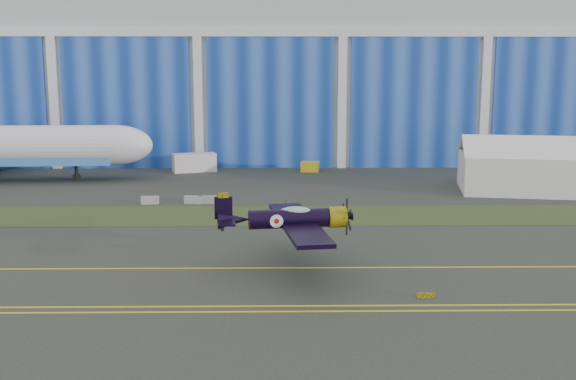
{
  "coord_description": "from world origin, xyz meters",
  "views": [
    {
      "loc": [
        12.21,
        -54.72,
        14.88
      ],
      "look_at": [
        13.05,
        3.84,
        4.51
      ],
      "focal_mm": 42.0,
      "sensor_mm": 36.0,
      "label": 1
    }
  ],
  "objects_px": {
    "warbird": "(290,219)",
    "tent": "(523,163)",
    "tug": "(310,167)",
    "shipping_container": "(194,163)"
  },
  "relations": [
    {
      "from": "warbird",
      "to": "tug",
      "type": "height_order",
      "value": "warbird"
    },
    {
      "from": "warbird",
      "to": "tent",
      "type": "distance_m",
      "value": 44.62
    },
    {
      "from": "tent",
      "to": "warbird",
      "type": "bearing_deg",
      "value": -121.52
    },
    {
      "from": "tent",
      "to": "shipping_container",
      "type": "relative_size",
      "value": 2.68
    },
    {
      "from": "tug",
      "to": "warbird",
      "type": "bearing_deg",
      "value": -83.02
    },
    {
      "from": "shipping_container",
      "to": "tug",
      "type": "height_order",
      "value": "shipping_container"
    },
    {
      "from": "warbird",
      "to": "tent",
      "type": "bearing_deg",
      "value": 40.04
    },
    {
      "from": "tent",
      "to": "tug",
      "type": "distance_m",
      "value": 31.02
    },
    {
      "from": "tent",
      "to": "tug",
      "type": "bearing_deg",
      "value": 157.06
    },
    {
      "from": "shipping_container",
      "to": "tent",
      "type": "bearing_deg",
      "value": -39.81
    }
  ]
}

